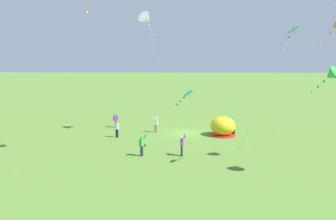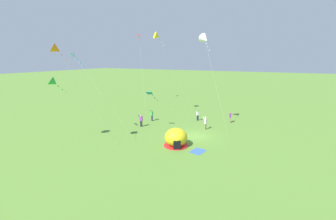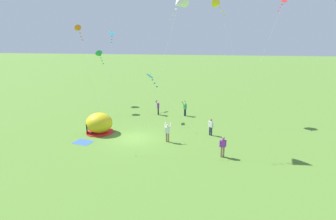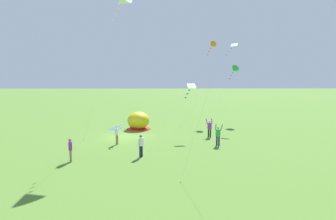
{
  "view_description": "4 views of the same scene",
  "coord_description": "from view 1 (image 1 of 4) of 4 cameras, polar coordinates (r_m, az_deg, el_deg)",
  "views": [
    {
      "loc": [
        0.6,
        35.87,
        8.39
      ],
      "look_at": [
        1.85,
        2.34,
        3.0
      ],
      "focal_mm": 35.0,
      "sensor_mm": 36.0,
      "label": 1
    },
    {
      "loc": [
        -26.32,
        -9.14,
        9.93
      ],
      "look_at": [
        0.87,
        4.38,
        2.87
      ],
      "focal_mm": 24.0,
      "sensor_mm": 36.0,
      "label": 2
    },
    {
      "loc": [
        7.64,
        -23.07,
        9.3
      ],
      "look_at": [
        2.69,
        3.37,
        2.11
      ],
      "focal_mm": 28.0,
      "sensor_mm": 36.0,
      "label": 3
    },
    {
      "loc": [
        26.71,
        3.96,
        5.86
      ],
      "look_at": [
        3.89,
        4.29,
        3.22
      ],
      "focal_mm": 28.0,
      "sensor_mm": 36.0,
      "label": 4
    }
  ],
  "objects": [
    {
      "name": "person_arms_raised",
      "position": [
        37.04,
        -2.13,
        -2.39
      ],
      "size": [
        0.67,
        0.53,
        1.89
      ],
      "color": "#8C7251",
      "rests_on": "ground"
    },
    {
      "name": "kite_white",
      "position": [
        35.78,
        -3.77,
        15.5
      ],
      "size": [
        3.79,
        5.5,
        13.2
      ],
      "color": "silver",
      "rests_on": "ground"
    },
    {
      "name": "person_strolling",
      "position": [
        28.26,
        2.43,
        -6.04
      ],
      "size": [
        0.5,
        0.68,
        1.89
      ],
      "color": "black",
      "rests_on": "ground"
    },
    {
      "name": "person_far_back",
      "position": [
        40.09,
        -9.09,
        -1.67
      ],
      "size": [
        0.56,
        0.35,
        1.72
      ],
      "color": "#8C7251",
      "rests_on": "ground"
    },
    {
      "name": "person_with_toddler",
      "position": [
        35.13,
        -8.89,
        -3.19
      ],
      "size": [
        0.51,
        0.41,
        1.72
      ],
      "color": "#1E2347",
      "rests_on": "ground"
    },
    {
      "name": "kite_green",
      "position": [
        24.44,
        26.53,
        5.47
      ],
      "size": [
        5.37,
        5.23,
        7.88
      ],
      "color": "silver",
      "rests_on": "ground"
    },
    {
      "name": "kite_teal",
      "position": [
        29.46,
        3.08,
        2.5
      ],
      "size": [
        6.39,
        4.62,
        5.55
      ],
      "color": "silver",
      "rests_on": "ground"
    },
    {
      "name": "ground_plane",
      "position": [
        36.84,
        3.02,
        -4.05
      ],
      "size": [
        300.0,
        300.0,
        0.0
      ],
      "primitive_type": "plane",
      "color": "#517A2D"
    },
    {
      "name": "picnic_blanket",
      "position": [
        39.03,
        9.57,
        -3.41
      ],
      "size": [
        1.92,
        1.6,
        0.01
      ],
      "primitive_type": "cube",
      "rotation": [
        0.0,
        0.0,
        -0.19
      ],
      "color": "#3359A5",
      "rests_on": "ground"
    },
    {
      "name": "kite_cyan",
      "position": [
        24.56,
        20.53,
        11.94
      ],
      "size": [
        2.55,
        7.45,
        10.58
      ],
      "color": "silver",
      "rests_on": "ground"
    },
    {
      "name": "popup_tent",
      "position": [
        36.05,
        9.54,
        -2.84
      ],
      "size": [
        2.81,
        2.81,
        2.1
      ],
      "color": "gold",
      "rests_on": "ground"
    },
    {
      "name": "person_flying_kite",
      "position": [
        28.28,
        -4.6,
        -6.05
      ],
      "size": [
        0.65,
        0.72,
        1.89
      ],
      "color": "#1E2347",
      "rests_on": "ground"
    }
  ]
}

